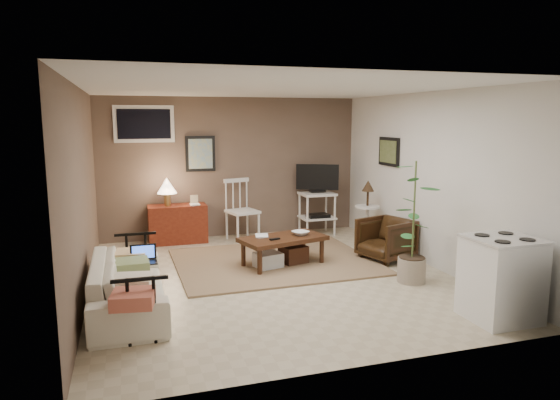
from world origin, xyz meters
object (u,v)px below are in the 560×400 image
object	(u,v)px
armchair	(386,237)
stove	(501,279)
red_console	(177,220)
side_table	(367,205)
spindle_chair	(242,212)
coffee_table	(282,249)
tv_stand	(317,197)
potted_plant	(414,218)
sofa	(127,276)

from	to	relation	value
armchair	stove	size ratio (longest dim) A/B	0.77
red_console	side_table	xyz separation A→B (m)	(2.96, -1.02, 0.28)
spindle_chair	side_table	bearing A→B (deg)	-25.60
coffee_table	red_console	world-z (taller)	red_console
coffee_table	tv_stand	bearing A→B (deg)	55.18
red_console	potted_plant	size ratio (longest dim) A/B	0.70
sofa	potted_plant	world-z (taller)	potted_plant
potted_plant	coffee_table	bearing A→B (deg)	139.97
sofa	potted_plant	distance (m)	3.44
coffee_table	red_console	distance (m)	2.20
spindle_chair	armchair	xyz separation A→B (m)	(1.73, -1.81, -0.15)
potted_plant	side_table	bearing A→B (deg)	79.79
side_table	potted_plant	xyz separation A→B (m)	(-0.34, -1.91, 0.17)
sofa	side_table	bearing A→B (deg)	-64.16
coffee_table	sofa	world-z (taller)	sofa
coffee_table	side_table	distance (m)	1.90
red_console	stove	xyz separation A→B (m)	(2.83, -4.24, 0.05)
side_table	potted_plant	bearing A→B (deg)	-100.21
coffee_table	side_table	world-z (taller)	side_table
coffee_table	spindle_chair	world-z (taller)	spindle_chair
spindle_chair	tv_stand	size ratio (longest dim) A/B	0.83
spindle_chair	armchair	world-z (taller)	spindle_chair
spindle_chair	potted_plant	xyz separation A→B (m)	(1.54, -2.81, 0.34)
coffee_table	tv_stand	distance (m)	2.11
coffee_table	tv_stand	world-z (taller)	tv_stand
coffee_table	side_table	xyz separation A→B (m)	(1.69, 0.77, 0.41)
sofa	spindle_chair	bearing A→B (deg)	-34.54
sofa	stove	bearing A→B (deg)	-111.01
spindle_chair	side_table	world-z (taller)	side_table
sofa	side_table	distance (m)	4.18
spindle_chair	tv_stand	distance (m)	1.38
armchair	sofa	bearing A→B (deg)	-93.58
stove	red_console	bearing A→B (deg)	123.77
coffee_table	stove	distance (m)	2.90
tv_stand	potted_plant	bearing A→B (deg)	-86.59
armchair	stove	xyz separation A→B (m)	(0.03, -2.30, 0.09)
stove	spindle_chair	bearing A→B (deg)	113.11
tv_stand	potted_plant	size ratio (longest dim) A/B	0.80
stove	armchair	bearing A→B (deg)	90.72
spindle_chair	tv_stand	bearing A→B (deg)	0.78
tv_stand	side_table	bearing A→B (deg)	-60.92
potted_plant	armchair	bearing A→B (deg)	79.40
potted_plant	stove	world-z (taller)	potted_plant
spindle_chair	potted_plant	bearing A→B (deg)	-61.27
red_console	side_table	distance (m)	3.14
sofa	armchair	xyz separation A→B (m)	(3.60, 0.91, -0.03)
red_console	tv_stand	distance (m)	2.47
sofa	tv_stand	distance (m)	4.25
side_table	stove	bearing A→B (deg)	-92.27
spindle_chair	stove	bearing A→B (deg)	-66.89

